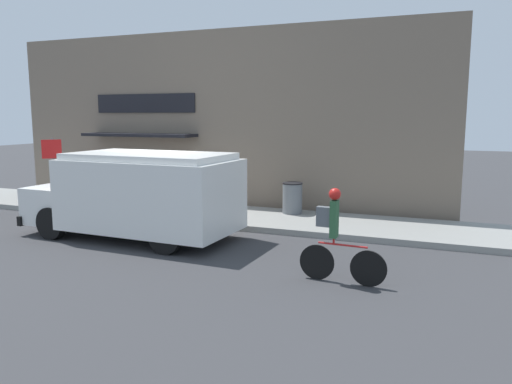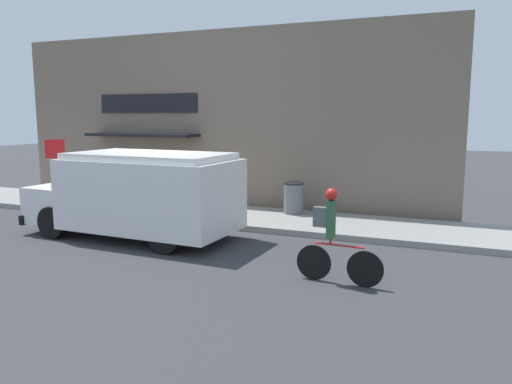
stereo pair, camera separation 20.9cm
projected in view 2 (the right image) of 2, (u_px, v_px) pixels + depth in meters
The scene contains 7 objects.
ground_plane at pixel (167, 224), 13.89m from camera, with size 70.00×70.00×0.00m, color #38383A.
sidewalk at pixel (191, 213), 15.10m from camera, with size 28.00×2.69×0.16m.
storefront at pixel (213, 120), 16.20m from camera, with size 15.19×1.07×5.68m.
school_bus at pixel (139, 194), 12.20m from camera, with size 5.42×2.79×2.11m.
cyclist at pixel (333, 237), 8.92m from camera, with size 1.60×0.22×1.72m.
stop_sign_post at pixel (56, 160), 16.10m from camera, with size 0.45×0.45×2.13m.
trash_bin at pixel (294, 198), 14.54m from camera, with size 0.58×0.58×0.91m.
Camera 2 is at (7.55, -11.57, 3.00)m, focal length 35.00 mm.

